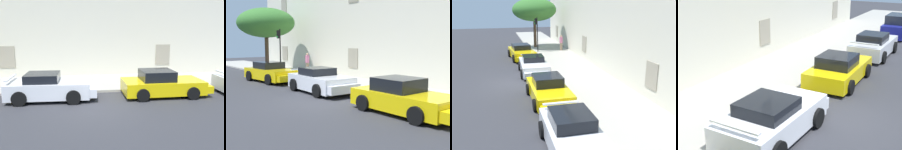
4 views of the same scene
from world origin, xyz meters
TOP-DOWN VIEW (x-y plane):
  - ground_plane at (0.00, 0.00)m, footprint 80.00×80.00m
  - sidewalk at (0.00, 4.78)m, footprint 60.00×4.50m
  - building_facade at (-0.00, 8.88)m, footprint 42.52×4.21m
  - sportscar_yellow_flank at (-2.03, 1.59)m, footprint 4.55×2.33m
  - sportscar_white_middle at (3.99, 1.58)m, footprint 4.69×2.27m

SIDE VIEW (x-z plane):
  - ground_plane at x=0.00m, z-range 0.00..0.00m
  - sidewalk at x=0.00m, z-range 0.00..0.14m
  - sportscar_white_middle at x=3.99m, z-range -0.09..1.32m
  - sportscar_yellow_flank at x=-2.03m, z-range -0.07..1.32m
  - building_facade at x=0.00m, z-range 0.02..11.08m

